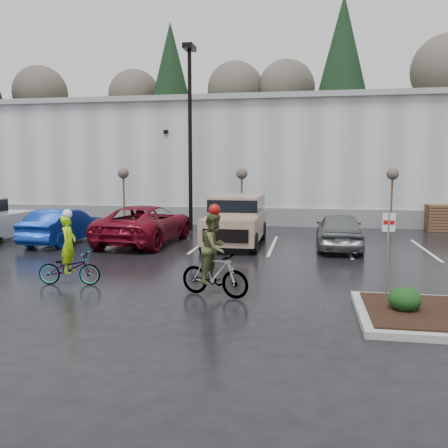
% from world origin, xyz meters
% --- Properties ---
extents(ground, '(120.00, 120.00, 0.00)m').
position_xyz_m(ground, '(0.00, 0.00, 0.00)').
color(ground, black).
rests_on(ground, ground).
extents(warehouse, '(60.50, 15.50, 7.20)m').
position_xyz_m(warehouse, '(0.00, 21.99, 3.65)').
color(warehouse, '#ACAEB1').
rests_on(warehouse, ground).
extents(wooded_ridge, '(80.00, 25.00, 6.00)m').
position_xyz_m(wooded_ridge, '(0.00, 45.00, 3.00)').
color(wooded_ridge, '#253D19').
rests_on(wooded_ridge, ground).
extents(lamppost, '(0.50, 1.00, 9.22)m').
position_xyz_m(lamppost, '(-4.00, 12.00, 5.69)').
color(lamppost, black).
rests_on(lamppost, ground).
extents(sapling_west, '(0.60, 0.60, 3.20)m').
position_xyz_m(sapling_west, '(-8.00, 13.00, 2.73)').
color(sapling_west, '#4E341F').
rests_on(sapling_west, ground).
extents(sapling_mid, '(0.60, 0.60, 3.20)m').
position_xyz_m(sapling_mid, '(-1.50, 13.00, 2.73)').
color(sapling_mid, '#4E341F').
rests_on(sapling_mid, ground).
extents(sapling_east, '(0.60, 0.60, 3.20)m').
position_xyz_m(sapling_east, '(6.00, 13.00, 2.73)').
color(sapling_east, '#4E341F').
rests_on(sapling_east, ground).
extents(pallet_stack_a, '(1.20, 1.20, 1.35)m').
position_xyz_m(pallet_stack_a, '(8.50, 14.00, 0.68)').
color(pallet_stack_a, '#4E341F').
rests_on(pallet_stack_a, ground).
extents(shrub_a, '(0.70, 0.70, 0.52)m').
position_xyz_m(shrub_a, '(4.00, -1.00, 0.41)').
color(shrub_a, black).
rests_on(shrub_a, curb_island).
extents(fire_lane_sign, '(0.30, 0.05, 2.20)m').
position_xyz_m(fire_lane_sign, '(3.80, 0.20, 1.41)').
color(fire_lane_sign, gray).
rests_on(fire_lane_sign, ground).
extents(car_blue, '(1.84, 4.59, 1.48)m').
position_xyz_m(car_blue, '(-8.39, 7.10, 0.74)').
color(car_blue, navy).
rests_on(car_blue, ground).
extents(car_red, '(3.03, 6.02, 1.63)m').
position_xyz_m(car_red, '(-4.94, 7.73, 0.82)').
color(car_red, maroon).
rests_on(car_red, ground).
extents(suv_tan, '(2.20, 5.10, 2.06)m').
position_xyz_m(suv_tan, '(-1.05, 7.86, 1.03)').
color(suv_tan, tan).
rests_on(suv_tan, ground).
extents(car_grey, '(1.78, 4.37, 1.48)m').
position_xyz_m(car_grey, '(3.15, 7.65, 0.74)').
color(car_grey, slate).
rests_on(car_grey, ground).
extents(cyclist_hivis, '(1.79, 0.79, 2.11)m').
position_xyz_m(cyclist_hivis, '(-4.60, 0.45, 0.66)').
color(cyclist_hivis, '#3F3F44').
rests_on(cyclist_hivis, ground).
extents(cyclist_olive, '(1.88, 1.03, 2.35)m').
position_xyz_m(cyclist_olive, '(-0.40, -0.01, 0.86)').
color(cyclist_olive, '#3F3F44').
rests_on(cyclist_olive, ground).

